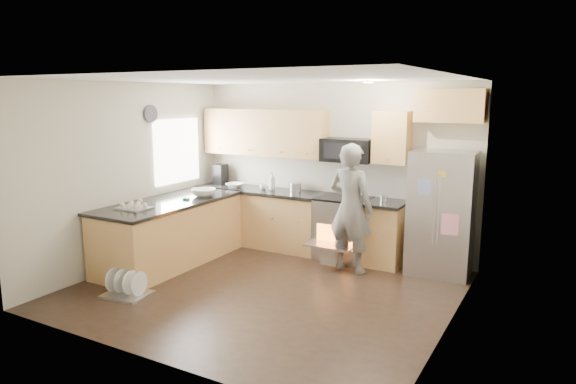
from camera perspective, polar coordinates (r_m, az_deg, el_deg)
The scene contains 8 objects.
ground at distance 6.59m, azimuth -2.65°, elevation -10.78°, with size 4.50×4.50×0.00m, color black.
room_shell at distance 6.22m, azimuth -2.99°, elevation 3.87°, with size 4.54×4.04×2.62m.
back_cabinet_run at distance 8.07m, azimuth 0.29°, elevation 0.34°, with size 4.45×0.64×2.50m.
peninsula at distance 7.65m, azimuth -12.91°, elevation -4.34°, with size 0.96×2.36×1.04m.
stove_range at distance 7.68m, azimuth 6.22°, elevation -2.45°, with size 0.76×0.97×1.79m.
refrigerator at distance 7.23m, azimuth 16.68°, elevation -2.28°, with size 0.85×0.68×1.69m.
person at distance 7.08m, azimuth 6.97°, elevation -1.79°, with size 0.65×0.43×1.79m, color slate.
dish_rack at distance 6.66m, azimuth -17.48°, elevation -10.23°, with size 0.58×0.49×0.33m.
Camera 1 is at (3.25, -5.21, 2.40)m, focal length 32.00 mm.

